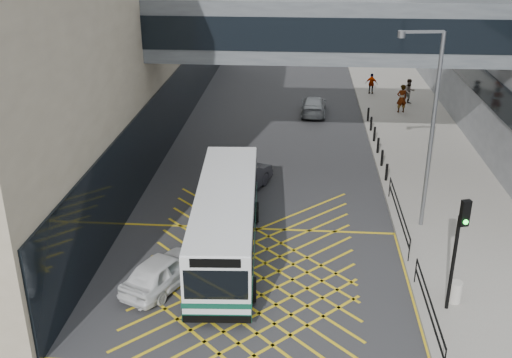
% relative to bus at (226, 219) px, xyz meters
% --- Properties ---
extents(ground, '(120.00, 120.00, 0.00)m').
position_rel_bus_xyz_m(ground, '(1.07, -2.38, -1.50)').
color(ground, '#333335').
extents(skybridge, '(20.00, 4.10, 3.00)m').
position_rel_bus_xyz_m(skybridge, '(4.07, 9.62, 6.00)').
color(skybridge, '#4F5459').
rests_on(skybridge, ground).
extents(pavement, '(6.00, 54.00, 0.16)m').
position_rel_bus_xyz_m(pavement, '(10.07, 12.62, -1.42)').
color(pavement, gray).
rests_on(pavement, ground).
extents(box_junction, '(12.00, 9.00, 0.01)m').
position_rel_bus_xyz_m(box_junction, '(1.07, -2.38, -1.50)').
color(box_junction, gold).
rests_on(box_junction, ground).
extents(bus, '(2.94, 10.12, 2.80)m').
position_rel_bus_xyz_m(bus, '(0.00, 0.00, 0.00)').
color(bus, silver).
rests_on(bus, ground).
extents(car_white, '(3.22, 4.41, 1.30)m').
position_rel_bus_xyz_m(car_white, '(-2.03, -2.59, -0.85)').
color(car_white, white).
rests_on(car_white, ground).
extents(car_dark, '(3.35, 5.14, 1.50)m').
position_rel_bus_xyz_m(car_dark, '(-0.00, 5.81, -0.75)').
color(car_dark, black).
rests_on(car_dark, ground).
extents(car_silver, '(1.91, 4.24, 1.30)m').
position_rel_bus_xyz_m(car_silver, '(3.72, 19.45, -0.85)').
color(car_silver, '#9B9FA3').
rests_on(car_silver, ground).
extents(traffic_light, '(0.34, 0.50, 4.21)m').
position_rel_bus_xyz_m(traffic_light, '(8.09, -3.55, 1.40)').
color(traffic_light, black).
rests_on(traffic_light, pavement).
extents(street_lamp, '(1.92, 0.50, 8.42)m').
position_rel_bus_xyz_m(street_lamp, '(8.07, 2.76, 3.45)').
color(street_lamp, slate).
rests_on(street_lamp, pavement).
extents(litter_bin, '(0.46, 0.46, 0.79)m').
position_rel_bus_xyz_m(litter_bin, '(8.40, -3.02, -0.95)').
color(litter_bin, '#ADA89E').
rests_on(litter_bin, pavement).
extents(kerb_railings, '(0.05, 12.54, 1.00)m').
position_rel_bus_xyz_m(kerb_railings, '(7.22, -0.60, -0.62)').
color(kerb_railings, black).
rests_on(kerb_railings, pavement).
extents(bollards, '(0.14, 10.14, 0.90)m').
position_rel_bus_xyz_m(bollards, '(7.32, 12.62, -0.89)').
color(bollards, black).
rests_on(bollards, pavement).
extents(pedestrian_a, '(0.89, 0.72, 1.96)m').
position_rel_bus_xyz_m(pedestrian_a, '(9.78, 19.77, -0.36)').
color(pedestrian_a, gray).
rests_on(pedestrian_a, pavement).
extents(pedestrian_b, '(1.00, 0.76, 1.81)m').
position_rel_bus_xyz_m(pedestrian_b, '(10.63, 21.96, -0.44)').
color(pedestrian_b, gray).
rests_on(pedestrian_b, pavement).
extents(pedestrian_c, '(1.02, 0.70, 1.57)m').
position_rel_bus_xyz_m(pedestrian_c, '(8.20, 24.51, -0.56)').
color(pedestrian_c, gray).
rests_on(pedestrian_c, pavement).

